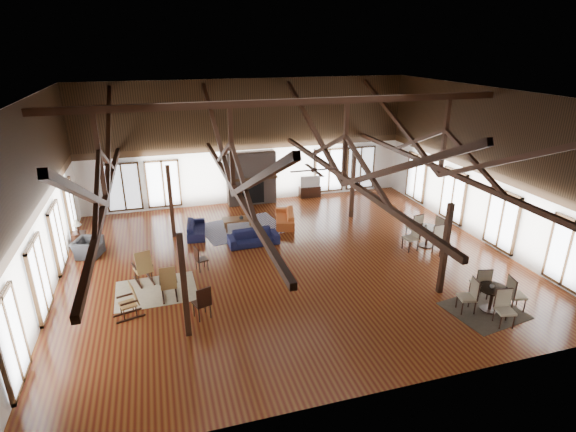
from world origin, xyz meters
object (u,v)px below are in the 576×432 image
object	(u,v)px
sofa_navy_left	(196,229)
sofa_navy_front	(253,237)
coffee_table	(238,220)
tv_console	(310,192)
cafe_table_far	(427,233)
sofa_orange	(285,217)
armchair	(88,248)
cafe_table_near	(492,295)

from	to	relation	value
sofa_navy_left	sofa_navy_front	bearing A→B (deg)	-121.61
coffee_table	tv_console	world-z (taller)	tv_console
coffee_table	tv_console	bearing A→B (deg)	38.71
sofa_navy_left	cafe_table_far	size ratio (longest dim) A/B	0.85
sofa_navy_front	coffee_table	xyz separation A→B (m)	(-0.29, 1.67, 0.15)
sofa_orange	tv_console	distance (m)	3.93
armchair	tv_console	world-z (taller)	armchair
armchair	sofa_navy_front	bearing A→B (deg)	-77.77
sofa_navy_left	sofa_orange	xyz separation A→B (m)	(3.90, 0.10, 0.03)
sofa_navy_front	sofa_orange	xyz separation A→B (m)	(1.81, 1.74, 0.00)
cafe_table_near	sofa_navy_left	bearing A→B (deg)	133.65
sofa_orange	coffee_table	size ratio (longest dim) A/B	1.52
cafe_table_near	sofa_orange	bearing A→B (deg)	115.58
cafe_table_far	tv_console	size ratio (longest dim) A/B	1.95
sofa_navy_left	cafe_table_near	size ratio (longest dim) A/B	0.88
cafe_table_near	tv_console	distance (m)	11.74
coffee_table	armchair	bearing A→B (deg)	-169.41
sofa_navy_left	coffee_table	world-z (taller)	sofa_navy_left
tv_console	sofa_navy_left	bearing A→B (deg)	-151.96
tv_console	sofa_orange	bearing A→B (deg)	-125.58
cafe_table_near	cafe_table_far	xyz separation A→B (m)	(0.70, 4.55, 0.02)
sofa_navy_front	tv_console	bearing A→B (deg)	48.06
coffee_table	cafe_table_near	xyz separation A→B (m)	(6.12, -8.34, 0.09)
sofa_orange	tv_console	size ratio (longest dim) A/B	1.83
coffee_table	cafe_table_far	distance (m)	7.81
cafe_table_near	tv_console	world-z (taller)	cafe_table_near
sofa_navy_left	sofa_orange	size ratio (longest dim) A/B	0.91
sofa_navy_front	sofa_orange	distance (m)	2.51
cafe_table_near	cafe_table_far	size ratio (longest dim) A/B	0.96
sofa_orange	cafe_table_near	size ratio (longest dim) A/B	0.97
sofa_navy_left	cafe_table_near	world-z (taller)	cafe_table_near
cafe_table_near	cafe_table_far	world-z (taller)	cafe_table_far
armchair	cafe_table_near	size ratio (longest dim) A/B	0.49
armchair	sofa_navy_left	bearing A→B (deg)	-58.75
armchair	tv_console	xyz separation A→B (m)	(10.30, 4.16, -0.06)
sofa_navy_left	cafe_table_near	bearing A→B (deg)	-129.80
sofa_orange	cafe_table_near	world-z (taller)	cafe_table_near
sofa_orange	armchair	world-z (taller)	armchair
sofa_navy_front	sofa_navy_left	xyz separation A→B (m)	(-2.09, 1.64, -0.03)
sofa_navy_left	cafe_table_far	xyz separation A→B (m)	(8.63, -3.76, 0.29)
sofa_orange	coffee_table	bearing A→B (deg)	-73.85
sofa_navy_front	armchair	bearing A→B (deg)	170.53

